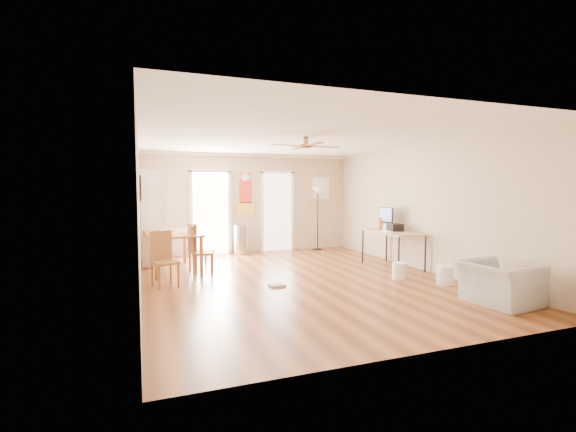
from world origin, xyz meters
name	(u,v)px	position (x,y,z in m)	size (l,w,h in m)	color
floor	(299,280)	(0.00, 0.00, 0.00)	(7.00, 7.00, 0.00)	brown
ceiling	(300,138)	(0.00, 0.00, 2.60)	(5.50, 7.00, 0.00)	silver
wall_back	(250,203)	(0.00, 3.50, 1.30)	(5.50, 0.04, 2.60)	beige
wall_front	(429,228)	(0.00, -3.50, 1.30)	(5.50, 0.04, 2.60)	beige
wall_left	(139,213)	(-2.75, 0.00, 1.30)	(0.04, 7.00, 2.60)	beige
wall_right	(422,207)	(2.75, 0.00, 1.30)	(0.04, 7.00, 2.60)	beige
crown_molding	(299,141)	(0.00, 0.00, 2.56)	(5.50, 7.00, 0.08)	white
kitchen_doorway	(211,214)	(-1.05, 3.48, 1.05)	(0.90, 0.10, 2.10)	white
bathroom_doorway	(277,212)	(0.75, 3.48, 1.05)	(0.80, 0.10, 2.10)	white
wall_decal	(246,194)	(-0.13, 3.48, 1.55)	(0.46, 0.03, 1.10)	red
ac_grille	(321,188)	(2.05, 3.47, 1.70)	(0.50, 0.04, 0.60)	white
framed_poster	(140,188)	(-2.73, 1.40, 1.70)	(0.04, 0.66, 0.48)	black
ceiling_fan	(306,146)	(0.00, -0.30, 2.43)	(1.24, 1.24, 0.20)	#593819
bookshelf	(151,217)	(-2.52, 2.69, 1.04)	(0.42, 0.94, 2.09)	white
dining_table	(172,252)	(-2.15, 1.64, 0.40)	(0.96, 1.59, 0.80)	olive
dining_chair_right_a	(201,248)	(-1.60, 1.36, 0.49)	(0.41, 0.41, 0.99)	#A55D35
dining_chair_right_b	(203,250)	(-1.60, 1.14, 0.48)	(0.39, 0.39, 0.96)	#A46234
dining_chair_near	(165,260)	(-2.36, 0.31, 0.48)	(0.39, 0.39, 0.95)	olive
trash_can	(241,240)	(-0.33, 3.22, 0.37)	(0.35, 0.35, 0.75)	#ADADAF
torchiere_lamp	(318,219)	(1.84, 3.21, 0.86)	(0.33, 0.33, 1.73)	black
computer_desk	(392,249)	(2.34, 0.45, 0.39)	(0.72, 1.44, 0.77)	tan
imac	(386,218)	(2.47, 0.90, 1.02)	(0.07, 0.54, 0.50)	black
keyboard	(386,231)	(2.20, 0.46, 0.78)	(0.14, 0.43, 0.02)	white
printer	(395,227)	(2.45, 0.50, 0.85)	(0.26, 0.31, 0.16)	black
orange_bottle	(380,224)	(2.30, 0.86, 0.90)	(0.09, 0.09, 0.26)	orange
wastebasket_a	(399,271)	(1.80, -0.57, 0.15)	(0.27, 0.27, 0.31)	white
wastebasket_b	(445,275)	(2.29, -1.21, 0.17)	(0.29, 0.29, 0.33)	white
floor_cloth	(277,285)	(-0.54, -0.32, 0.02)	(0.26, 0.20, 0.04)	#9D9C97
armchair	(499,283)	(2.15, -2.46, 0.31)	(0.96, 0.84, 0.62)	#A1A19C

